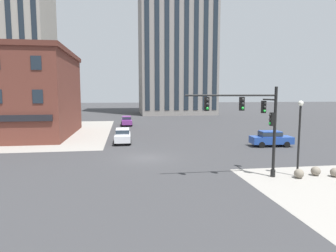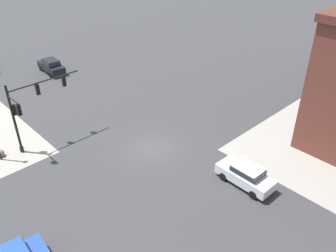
# 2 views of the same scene
# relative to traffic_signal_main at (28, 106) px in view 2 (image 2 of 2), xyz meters

# --- Properties ---
(ground_plane) EXTENTS (320.00, 320.00, 0.00)m
(ground_plane) POSITION_rel_traffic_signal_main_xyz_m (-7.03, 7.04, -4.00)
(ground_plane) COLOR #38383A
(traffic_signal_main) EXTENTS (6.37, 2.09, 6.17)m
(traffic_signal_main) POSITION_rel_traffic_signal_main_xyz_m (0.00, 0.00, 0.00)
(traffic_signal_main) COLOR black
(traffic_signal_main) RESTS_ON ground
(bollard_sphere_curb_a) EXTENTS (0.64, 0.64, 0.64)m
(bollard_sphere_curb_a) POSITION_rel_traffic_signal_main_xyz_m (2.80, -0.79, -3.68)
(bollard_sphere_curb_a) COLOR gray
(bollard_sphere_curb_a) RESTS_ON ground
(car_main_northbound_near) EXTENTS (1.93, 4.42, 1.68)m
(car_main_northbound_near) POSITION_rel_traffic_signal_main_xyz_m (-9.08, 15.28, -3.08)
(car_main_northbound_near) COLOR silver
(car_main_northbound_near) RESTS_ON ground
(car_main_southbound_near) EXTENTS (2.05, 4.48, 1.68)m
(car_main_southbound_near) POSITION_rel_traffic_signal_main_xyz_m (-8.93, -14.08, -3.08)
(car_main_southbound_near) COLOR black
(car_main_southbound_near) RESTS_ON ground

